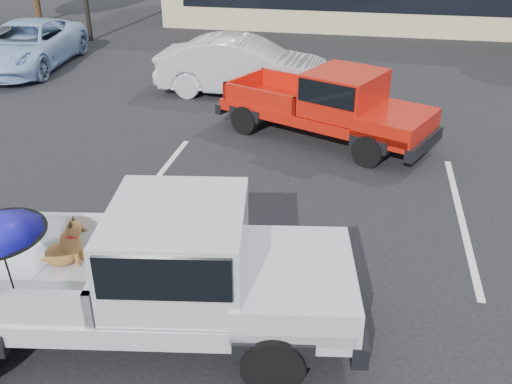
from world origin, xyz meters
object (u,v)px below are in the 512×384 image
(silver_pickup, at_px, (161,267))
(blue_suv, at_px, (26,45))
(silver_sedan, at_px, (244,66))
(red_pickup, at_px, (337,104))

(silver_pickup, distance_m, blue_suv, 14.74)
(silver_sedan, height_order, blue_suv, silver_sedan)
(silver_pickup, bearing_deg, silver_sedan, 87.60)
(silver_pickup, height_order, blue_suv, silver_pickup)
(silver_pickup, distance_m, silver_sedan, 10.41)
(red_pickup, xyz_separation_m, silver_sedan, (-2.91, 3.17, -0.12))
(silver_sedan, bearing_deg, silver_pickup, -173.58)
(silver_pickup, xyz_separation_m, red_pickup, (1.72, 7.17, -0.12))
(silver_pickup, relative_size, blue_suv, 1.09)
(silver_sedan, bearing_deg, red_pickup, -137.55)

